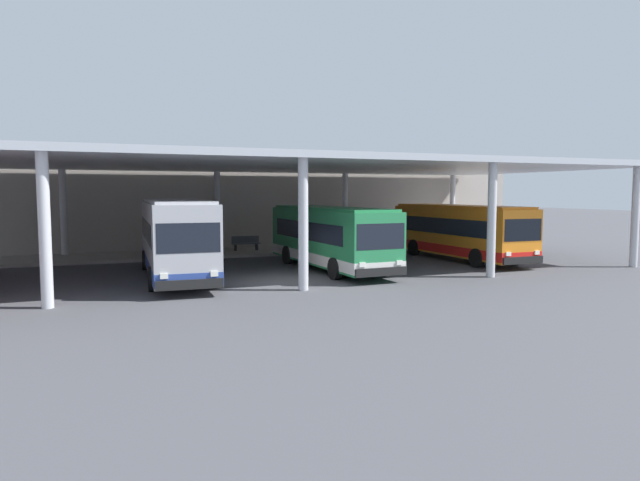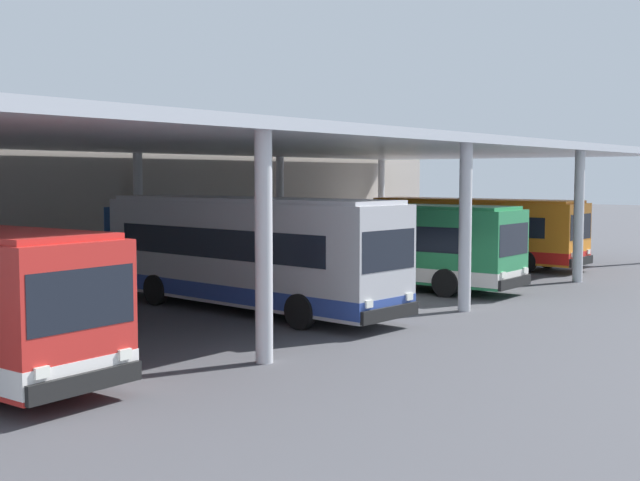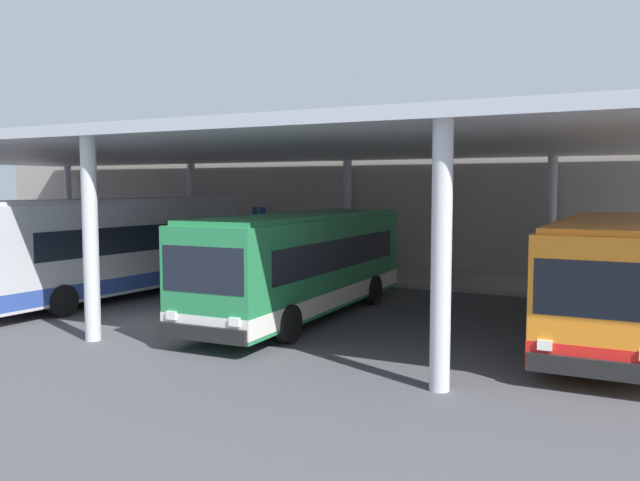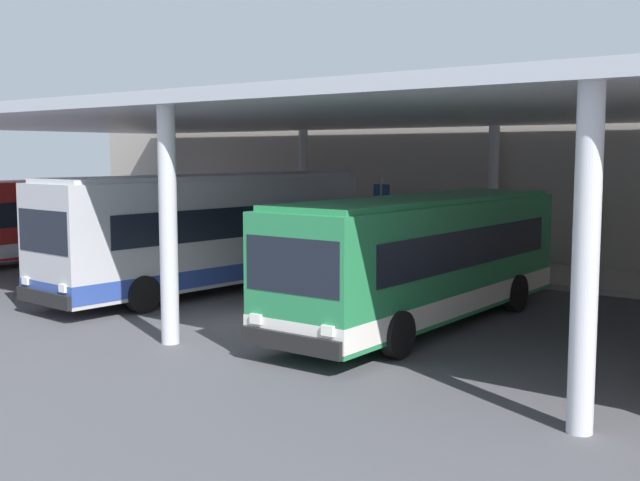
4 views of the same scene
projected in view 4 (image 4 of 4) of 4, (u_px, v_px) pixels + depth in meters
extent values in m
plane|color=#47474C|center=(248.00, 324.00, 19.69)|extent=(200.00, 200.00, 0.00)
cube|color=#A39E93|center=(470.00, 268.00, 28.88)|extent=(42.00, 4.50, 0.18)
cube|color=#ADA399|center=(510.00, 176.00, 31.07)|extent=(48.00, 1.60, 6.64)
cube|color=silver|center=(374.00, 113.00, 23.41)|extent=(40.00, 17.00, 0.30)
cylinder|color=silver|center=(166.00, 184.00, 41.31)|extent=(0.40, 0.40, 5.25)
cylinder|color=silver|center=(303.00, 189.00, 35.64)|extent=(0.40, 0.40, 5.25)
cylinder|color=silver|center=(168.00, 226.00, 17.45)|extent=(0.40, 0.40, 5.25)
cylinder|color=silver|center=(493.00, 196.00, 29.97)|extent=(0.40, 0.40, 5.25)
cylinder|color=silver|center=(586.00, 262.00, 11.78)|extent=(0.40, 0.40, 5.25)
cube|color=red|center=(17.00, 220.00, 30.30)|extent=(2.90, 10.49, 2.70)
cube|color=white|center=(19.00, 246.00, 30.41)|extent=(2.92, 10.51, 0.50)
cube|color=black|center=(21.00, 212.00, 30.39)|extent=(2.87, 8.62, 0.90)
cube|color=red|center=(16.00, 183.00, 30.15)|extent=(2.69, 10.07, 0.12)
cylinder|color=black|center=(62.00, 242.00, 33.45)|extent=(0.32, 1.01, 1.00)
cylinder|color=black|center=(100.00, 246.00, 32.02)|extent=(0.32, 1.01, 1.00)
cube|color=#B7B7BC|center=(211.00, 229.00, 24.34)|extent=(3.08, 11.31, 3.10)
cube|color=#2D4799|center=(211.00, 268.00, 24.47)|extent=(3.10, 11.34, 0.50)
cube|color=black|center=(214.00, 219.00, 24.42)|extent=(3.01, 9.30, 0.90)
cube|color=black|center=(44.00, 231.00, 20.15)|extent=(2.30, 0.24, 1.10)
cube|color=black|center=(44.00, 298.00, 20.26)|extent=(2.46, 0.29, 0.36)
cube|color=silver|center=(210.00, 177.00, 24.17)|extent=(2.86, 10.86, 0.12)
cube|color=yellow|center=(44.00, 191.00, 20.06)|extent=(1.75, 0.21, 0.28)
cube|color=white|center=(26.00, 281.00, 20.82)|extent=(0.28, 0.09, 0.20)
cube|color=white|center=(63.00, 288.00, 19.65)|extent=(0.28, 0.09, 0.20)
cylinder|color=black|center=(91.00, 284.00, 22.69)|extent=(0.33, 1.01, 1.00)
cylinder|color=black|center=(143.00, 294.00, 21.09)|extent=(0.33, 1.01, 1.00)
cylinder|color=black|center=(255.00, 261.00, 27.60)|extent=(0.33, 1.01, 1.00)
cylinder|color=black|center=(308.00, 268.00, 26.00)|extent=(0.33, 1.01, 1.00)
cube|color=#28844C|center=(424.00, 256.00, 19.56)|extent=(2.74, 10.45, 2.70)
cube|color=white|center=(423.00, 296.00, 19.67)|extent=(2.76, 10.47, 0.50)
cube|color=black|center=(427.00, 244.00, 19.64)|extent=(2.73, 8.58, 0.90)
cube|color=black|center=(293.00, 266.00, 15.42)|extent=(2.30, 0.17, 1.10)
cube|color=black|center=(290.00, 342.00, 15.51)|extent=(2.45, 0.22, 0.36)
cube|color=#2A8B50|center=(425.00, 199.00, 19.40)|extent=(2.53, 10.03, 0.12)
cube|color=yellow|center=(294.00, 224.00, 15.35)|extent=(1.75, 0.16, 0.28)
cube|color=white|center=(256.00, 319.00, 16.02)|extent=(0.28, 0.09, 0.20)
cube|color=white|center=(328.00, 331.00, 14.95)|extent=(0.28, 0.09, 0.20)
cylinder|color=black|center=(304.00, 320.00, 17.85)|extent=(0.30, 1.01, 1.00)
cylinder|color=black|center=(398.00, 335.00, 16.39)|extent=(0.30, 1.01, 1.00)
cylinder|color=black|center=(435.00, 284.00, 22.69)|extent=(0.30, 1.01, 1.00)
cylinder|color=black|center=(516.00, 293.00, 21.24)|extent=(0.30, 1.01, 1.00)
cube|color=#4C515B|center=(507.00, 256.00, 27.93)|extent=(1.80, 0.44, 0.08)
cube|color=#4C515B|center=(510.00, 248.00, 28.06)|extent=(1.80, 0.06, 0.44)
cube|color=#2D2D33|center=(489.00, 261.00, 28.39)|extent=(0.10, 0.36, 0.45)
cube|color=#2D2D33|center=(526.00, 264.00, 27.53)|extent=(0.10, 0.36, 0.45)
cylinder|color=maroon|center=(451.00, 252.00, 29.06)|extent=(0.48, 0.48, 0.90)
cylinder|color=black|center=(451.00, 239.00, 29.01)|extent=(0.52, 0.52, 0.08)
cylinder|color=#B2B2B7|center=(381.00, 218.00, 30.11)|extent=(0.12, 0.12, 3.20)
cube|color=#285199|center=(381.00, 208.00, 30.05)|extent=(0.70, 0.04, 1.80)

